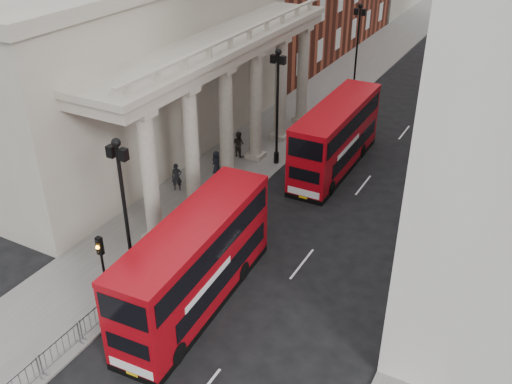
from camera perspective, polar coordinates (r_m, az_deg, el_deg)
ground at (r=27.74m, az=-16.29°, el=-14.30°), size 260.00×260.00×0.00m
sidewalk_west at (r=50.56m, az=4.72°, el=7.99°), size 6.00×140.00×0.12m
sidewalk_east at (r=47.03m, az=23.39°, el=3.80°), size 3.00×140.00×0.12m
kerb at (r=49.54m, az=7.85°, el=7.34°), size 0.20×140.00×0.14m
portico_building at (r=42.60m, az=-11.33°, el=11.80°), size 9.00×28.00×12.00m
lamp_post_south at (r=27.37m, az=-13.01°, el=-1.47°), size 1.05×0.44×8.32m
lamp_post_mid at (r=39.40m, az=2.16°, el=9.19°), size 1.05×0.44×8.32m
lamp_post_north at (r=53.54m, az=10.09°, el=14.37°), size 1.05×0.44×8.32m
traffic_light at (r=27.10m, az=-15.15°, el=-6.73°), size 0.28×0.33×4.30m
crowd_barriers at (r=28.62m, az=-13.95°, el=-10.50°), size 0.50×18.75×1.10m
bus_near at (r=27.38m, az=-6.08°, el=-6.93°), size 3.29×11.10×4.73m
bus_far at (r=40.21m, az=8.00°, el=5.60°), size 2.79×11.02×4.74m
pedestrian_a at (r=37.71m, az=-7.93°, el=1.48°), size 0.82×0.73×1.87m
pedestrian_b at (r=41.90m, az=-1.75°, el=4.82°), size 1.07×0.92×1.93m
pedestrian_c at (r=39.55m, az=-3.97°, el=2.96°), size 0.98×0.89×1.67m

